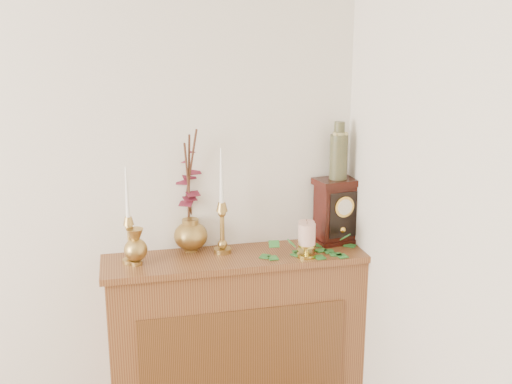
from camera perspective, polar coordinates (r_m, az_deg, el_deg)
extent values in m
cube|color=brown|center=(3.01, -1.79, -14.59)|extent=(1.20, 0.30, 0.90)
cube|color=brown|center=(2.90, -1.17, -16.79)|extent=(0.96, 0.01, 0.63)
cube|color=brown|center=(2.81, -1.86, -6.28)|extent=(1.24, 0.34, 0.03)
cylinder|color=#AD8645|center=(2.77, -11.85, -6.42)|extent=(0.07, 0.07, 0.02)
sphere|color=#AD8645|center=(2.76, -11.88, -5.89)|extent=(0.04, 0.04, 0.04)
cylinder|color=#AD8645|center=(2.74, -11.94, -4.63)|extent=(0.02, 0.02, 0.13)
sphere|color=#AD8645|center=(2.71, -12.02, -3.25)|extent=(0.03, 0.03, 0.03)
cone|color=#AD8645|center=(2.71, -12.05, -2.70)|extent=(0.05, 0.05, 0.04)
cone|color=white|center=(2.67, -12.19, -0.07)|extent=(0.02, 0.02, 0.23)
cylinder|color=#AD8645|center=(2.84, -3.21, -5.57)|extent=(0.08, 0.08, 0.02)
sphere|color=#AD8645|center=(2.83, -3.22, -4.98)|extent=(0.05, 0.05, 0.05)
cylinder|color=#AD8645|center=(2.80, -3.24, -3.57)|extent=(0.02, 0.02, 0.15)
sphere|color=#AD8645|center=(2.78, -3.26, -2.04)|extent=(0.04, 0.04, 0.04)
cone|color=#AD8645|center=(2.77, -3.27, -1.42)|extent=(0.05, 0.05, 0.04)
cone|color=white|center=(2.73, -3.31, 1.52)|extent=(0.02, 0.02, 0.26)
cylinder|color=#AD8645|center=(2.74, -11.31, -6.62)|extent=(0.05, 0.05, 0.02)
sphere|color=#AD8645|center=(2.72, -11.38, -5.41)|extent=(0.10, 0.10, 0.10)
cone|color=#AD8645|center=(2.69, -11.45, -3.99)|extent=(0.08, 0.08, 0.05)
cylinder|color=#AD8645|center=(2.87, -6.20, -5.46)|extent=(0.07, 0.07, 0.01)
ellipsoid|color=#AD8645|center=(2.85, -6.24, -4.17)|extent=(0.16, 0.16, 0.14)
cylinder|color=#AD8645|center=(2.83, -6.27, -2.86)|extent=(0.08, 0.08, 0.03)
cylinder|color=#472819|center=(2.79, -6.49, 1.00)|extent=(0.04, 0.10, 0.38)
cylinder|color=#472819|center=(2.79, -6.40, 1.35)|extent=(0.02, 0.08, 0.42)
cylinder|color=#472819|center=(2.78, -6.33, 1.69)|extent=(0.07, 0.14, 0.44)
cylinder|color=gold|center=(2.84, 4.77, -5.60)|extent=(0.08, 0.08, 0.02)
cylinder|color=gold|center=(2.84, 4.78, -5.12)|extent=(0.02, 0.02, 0.04)
cylinder|color=gold|center=(2.83, 4.79, -4.71)|extent=(0.08, 0.08, 0.01)
cylinder|color=beige|center=(2.81, 4.81, -3.71)|extent=(0.08, 0.08, 0.09)
cylinder|color=#472819|center=(2.80, 4.83, -2.70)|extent=(0.00, 0.00, 0.01)
cylinder|color=gold|center=(2.79, 4.82, -6.02)|extent=(0.09, 0.09, 0.02)
cylinder|color=gold|center=(2.78, 4.84, -5.51)|extent=(0.02, 0.02, 0.04)
cylinder|color=gold|center=(2.77, 4.85, -5.07)|extent=(0.08, 0.08, 0.01)
cylinder|color=beige|center=(2.75, 4.87, -4.01)|extent=(0.08, 0.08, 0.10)
cylinder|color=#472819|center=(2.74, 4.89, -2.94)|extent=(0.00, 0.00, 0.01)
cube|color=#296D2A|center=(2.81, 6.15, -5.97)|extent=(0.07, 0.06, 0.00)
cube|color=#296D2A|center=(2.93, 7.84, -5.12)|extent=(0.07, 0.07, 0.00)
cube|color=#296D2A|center=(2.75, 3.82, -6.35)|extent=(0.07, 0.06, 0.00)
cube|color=#296D2A|center=(2.88, 6.47, -5.43)|extent=(0.06, 0.07, 0.00)
cube|color=#296D2A|center=(2.85, 1.00, -5.59)|extent=(0.06, 0.06, 0.00)
cube|color=#296D2A|center=(2.79, 0.56, -6.03)|extent=(0.06, 0.05, 0.00)
cube|color=#296D2A|center=(2.87, 9.68, -5.64)|extent=(0.06, 0.07, 0.00)
cube|color=#296D2A|center=(2.86, 7.00, -5.60)|extent=(0.06, 0.06, 0.00)
cube|color=#296D2A|center=(2.94, 9.01, -5.16)|extent=(0.05, 0.06, 0.00)
cube|color=#296D2A|center=(2.91, 4.10, -5.19)|extent=(0.06, 0.05, 0.00)
cube|color=#296D2A|center=(2.73, 2.91, -6.52)|extent=(0.07, 0.07, 0.00)
cube|color=#296D2A|center=(2.81, 0.78, -5.88)|extent=(0.07, 0.07, 0.00)
cube|color=#296D2A|center=(2.92, 7.74, -5.22)|extent=(0.05, 0.06, 0.00)
cube|color=#296D2A|center=(2.79, 1.73, -4.97)|extent=(0.06, 0.05, 0.03)
cube|color=#296D2A|center=(2.74, 3.40, -4.87)|extent=(0.05, 0.06, 0.03)
cube|color=#296D2A|center=(2.88, 8.49, -4.27)|extent=(0.06, 0.05, 0.03)
cube|color=black|center=(3.01, 7.59, -4.49)|extent=(0.24, 0.18, 0.02)
cube|color=black|center=(2.97, 7.68, -1.96)|extent=(0.21, 0.16, 0.28)
cube|color=black|center=(2.93, 7.78, 0.95)|extent=(0.24, 0.18, 0.03)
cube|color=black|center=(2.91, 8.32, -2.19)|extent=(0.15, 0.03, 0.22)
cylinder|color=gold|center=(2.89, 8.41, -1.41)|extent=(0.10, 0.03, 0.10)
cylinder|color=silver|center=(2.89, 8.41, -1.41)|extent=(0.08, 0.02, 0.08)
sphere|color=gold|center=(2.93, 8.24, -3.57)|extent=(0.03, 0.03, 0.03)
cylinder|color=#1B372B|center=(2.90, 7.86, 3.32)|extent=(0.09, 0.09, 0.21)
cylinder|color=#1B372B|center=(2.88, 7.95, 5.94)|extent=(0.05, 0.05, 0.07)
cylinder|color=tan|center=(2.88, 7.94, 5.50)|extent=(0.06, 0.06, 0.02)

